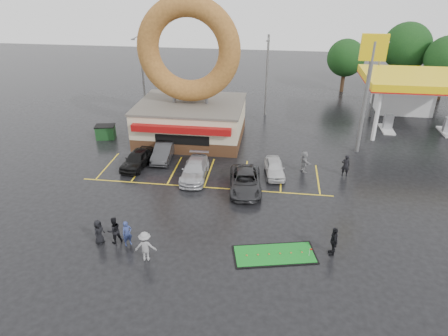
# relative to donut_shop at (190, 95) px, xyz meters

# --- Properties ---
(ground) EXTENTS (120.00, 120.00, 0.00)m
(ground) POSITION_rel_donut_shop_xyz_m (3.00, -12.97, -4.46)
(ground) COLOR black
(ground) RESTS_ON ground
(donut_shop) EXTENTS (10.20, 8.70, 13.50)m
(donut_shop) POSITION_rel_donut_shop_xyz_m (0.00, 0.00, 0.00)
(donut_shop) COLOR #472B19
(donut_shop) RESTS_ON ground
(gas_station) EXTENTS (12.30, 13.65, 5.90)m
(gas_station) POSITION_rel_donut_shop_xyz_m (23.00, 7.97, -0.77)
(gas_station) COLOR silver
(gas_station) RESTS_ON ground
(shell_sign) EXTENTS (2.20, 0.36, 10.60)m
(shell_sign) POSITION_rel_donut_shop_xyz_m (16.00, -0.97, 2.91)
(shell_sign) COLOR slate
(shell_sign) RESTS_ON ground
(streetlight_left) EXTENTS (0.40, 2.21, 9.00)m
(streetlight_left) POSITION_rel_donut_shop_xyz_m (-7.00, 6.95, 0.32)
(streetlight_left) COLOR slate
(streetlight_left) RESTS_ON ground
(streetlight_mid) EXTENTS (0.40, 2.21, 9.00)m
(streetlight_mid) POSITION_rel_donut_shop_xyz_m (7.00, 7.95, 0.32)
(streetlight_mid) COLOR slate
(streetlight_mid) RESTS_ON ground
(streetlight_right) EXTENTS (0.40, 2.21, 9.00)m
(streetlight_right) POSITION_rel_donut_shop_xyz_m (19.00, 8.95, 0.32)
(streetlight_right) COLOR slate
(streetlight_right) RESTS_ON ground
(tree_far_a) EXTENTS (5.60, 5.60, 8.00)m
(tree_far_a) POSITION_rel_donut_shop_xyz_m (29.00, 17.03, 0.72)
(tree_far_a) COLOR #332114
(tree_far_a) RESTS_ON ground
(tree_far_c) EXTENTS (6.30, 6.30, 9.00)m
(tree_far_c) POSITION_rel_donut_shop_xyz_m (25.00, 21.03, 1.37)
(tree_far_c) COLOR #332114
(tree_far_c) RESTS_ON ground
(tree_far_d) EXTENTS (4.90, 4.90, 7.00)m
(tree_far_d) POSITION_rel_donut_shop_xyz_m (17.00, 19.03, 0.07)
(tree_far_d) COLOR #332114
(tree_far_d) RESTS_ON ground
(car_black) EXTENTS (2.28, 4.46, 1.45)m
(car_black) POSITION_rel_donut_shop_xyz_m (-3.32, -6.79, -3.74)
(car_black) COLOR black
(car_black) RESTS_ON ground
(car_dgrey) EXTENTS (1.68, 4.39, 1.43)m
(car_dgrey) POSITION_rel_donut_shop_xyz_m (-1.48, -4.97, -3.75)
(car_dgrey) COLOR #2B2B2D
(car_dgrey) RESTS_ON ground
(car_silver) EXTENTS (2.10, 4.88, 1.40)m
(car_silver) POSITION_rel_donut_shop_xyz_m (1.98, -8.05, -3.76)
(car_silver) COLOR #AFAFB4
(car_silver) RESTS_ON ground
(car_grey) EXTENTS (2.90, 5.35, 1.42)m
(car_grey) POSITION_rel_donut_shop_xyz_m (6.25, -9.47, -3.75)
(car_grey) COLOR #2A2A2C
(car_grey) RESTS_ON ground
(car_white) EXTENTS (1.99, 3.93, 1.28)m
(car_white) POSITION_rel_donut_shop_xyz_m (8.43, -6.70, -3.82)
(car_white) COLOR silver
(car_white) RESTS_ON ground
(person_blue) EXTENTS (0.73, 0.72, 1.70)m
(person_blue) POSITION_rel_donut_shop_xyz_m (-0.40, -17.30, -3.62)
(person_blue) COLOR navy
(person_blue) RESTS_ON ground
(person_blackjkt) EXTENTS (1.10, 1.08, 1.79)m
(person_blackjkt) POSITION_rel_donut_shop_xyz_m (-1.29, -17.15, -3.57)
(person_blackjkt) COLOR black
(person_blackjkt) RESTS_ON ground
(person_hoodie) EXTENTS (1.34, 0.88, 1.93)m
(person_hoodie) POSITION_rel_donut_shop_xyz_m (1.17, -18.52, -3.50)
(person_hoodie) COLOR gray
(person_hoodie) RESTS_ON ground
(person_bystander) EXTENTS (0.68, 0.90, 1.65)m
(person_bystander) POSITION_rel_donut_shop_xyz_m (-2.22, -17.35, -3.64)
(person_bystander) COLOR black
(person_bystander) RESTS_ON ground
(person_cameraman) EXTENTS (0.56, 1.15, 1.89)m
(person_cameraman) POSITION_rel_donut_shop_xyz_m (12.17, -16.46, -3.52)
(person_cameraman) COLOR black
(person_cameraman) RESTS_ON ground
(person_walker_near) EXTENTS (1.13, 1.79, 1.84)m
(person_walker_near) POSITION_rel_donut_shop_xyz_m (10.87, -5.76, -3.54)
(person_walker_near) COLOR gray
(person_walker_near) RESTS_ON ground
(person_walker_far) EXTENTS (0.68, 0.46, 1.86)m
(person_walker_far) POSITION_rel_donut_shop_xyz_m (14.21, -6.04, -3.54)
(person_walker_far) COLOR black
(person_walker_far) RESTS_ON ground
(dumpster) EXTENTS (2.01, 1.54, 1.30)m
(dumpster) POSITION_rel_donut_shop_xyz_m (-8.53, -1.20, -3.81)
(dumpster) COLOR #1B461F
(dumpster) RESTS_ON ground
(putting_green) EXTENTS (5.33, 3.20, 0.62)m
(putting_green) POSITION_rel_donut_shop_xyz_m (8.71, -17.07, -4.42)
(putting_green) COLOR black
(putting_green) RESTS_ON ground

